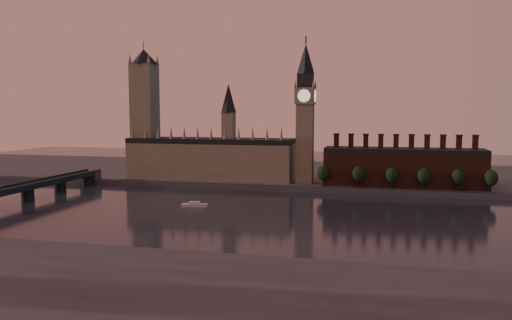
{
  "coord_description": "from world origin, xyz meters",
  "views": [
    {
      "loc": [
        59.5,
        -255.31,
        57.08
      ],
      "look_at": [
        -14.05,
        55.0,
        25.74
      ],
      "focal_mm": 35.0,
      "sensor_mm": 36.0,
      "label": 1
    }
  ],
  "objects_px": {
    "big_ben": "(305,111)",
    "westminster_bridge": "(5,194)",
    "river_boat": "(195,205)",
    "victoria_tower": "(145,109)"
  },
  "relations": [
    {
      "from": "westminster_bridge",
      "to": "river_boat",
      "type": "relative_size",
      "value": 12.6
    },
    {
      "from": "westminster_bridge",
      "to": "river_boat",
      "type": "distance_m",
      "value": 113.77
    },
    {
      "from": "victoria_tower",
      "to": "big_ben",
      "type": "distance_m",
      "value": 130.12
    },
    {
      "from": "river_boat",
      "to": "westminster_bridge",
      "type": "bearing_deg",
      "value": -175.31
    },
    {
      "from": "big_ben",
      "to": "westminster_bridge",
      "type": "bearing_deg",
      "value": -145.67
    },
    {
      "from": "victoria_tower",
      "to": "river_boat",
      "type": "relative_size",
      "value": 6.8
    },
    {
      "from": "victoria_tower",
      "to": "big_ben",
      "type": "bearing_deg",
      "value": -2.2
    },
    {
      "from": "westminster_bridge",
      "to": "river_boat",
      "type": "xyz_separation_m",
      "value": [
        110.73,
        25.38,
        -6.26
      ]
    },
    {
      "from": "big_ben",
      "to": "river_boat",
      "type": "relative_size",
      "value": 6.74
    },
    {
      "from": "big_ben",
      "to": "river_boat",
      "type": "xyz_separation_m",
      "value": [
        -54.27,
        -87.32,
        -55.65
      ]
    }
  ]
}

